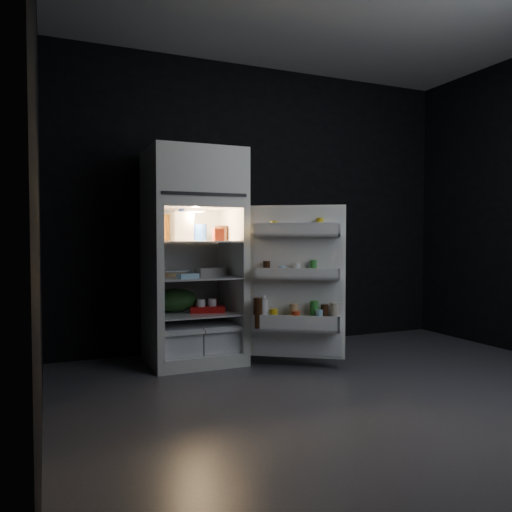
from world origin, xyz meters
name	(u,v)px	position (x,y,z in m)	size (l,w,h in m)	color
floor	(364,393)	(0.00, 0.00, 0.00)	(4.00, 3.40, 0.00)	#4B4B4F
wall_back	(263,207)	(0.00, 1.70, 1.35)	(4.00, 0.00, 2.70)	black
wall_left	(38,179)	(-2.00, 0.00, 1.35)	(0.00, 3.40, 2.70)	black
refrigerator	(192,249)	(-0.82, 1.32, 0.96)	(0.76, 0.71, 1.78)	white
fridge_door	(297,284)	(-0.13, 0.74, 0.68)	(0.71, 0.55, 1.22)	white
milk_jug	(182,226)	(-0.92, 1.31, 1.15)	(0.16, 0.16, 0.24)	white
mayo_jar	(200,232)	(-0.74, 1.35, 1.10)	(0.11, 0.11, 0.14)	blue
jam_jar	(221,233)	(-0.55, 1.34, 1.09)	(0.11, 0.11, 0.13)	#311B0D
amber_bottle	(166,228)	(-1.03, 1.40, 1.14)	(0.07, 0.07, 0.22)	orange
small_carton	(218,235)	(-0.67, 1.08, 1.08)	(0.08, 0.06, 0.10)	red
egg_carton	(211,272)	(-0.68, 1.26, 0.76)	(0.26, 0.10, 0.07)	gray
pie	(171,274)	(-0.98, 1.39, 0.75)	(0.27, 0.27, 0.04)	tan
flat_package	(188,276)	(-0.92, 1.08, 0.75)	(0.16, 0.08, 0.04)	#91C6E1
wrapped_pkg	(216,272)	(-0.58, 1.39, 0.75)	(0.13, 0.11, 0.05)	beige
produce_bag	(175,300)	(-0.97, 1.34, 0.52)	(0.37, 0.32, 0.20)	#193815
yogurt_tray	(208,309)	(-0.72, 1.21, 0.45)	(0.29, 0.15, 0.05)	#B4120F
small_can_red	(214,303)	(-0.60, 1.40, 0.47)	(0.06, 0.06, 0.09)	#B4120F
small_can_silver	(212,304)	(-0.62, 1.39, 0.47)	(0.06, 0.06, 0.09)	silver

